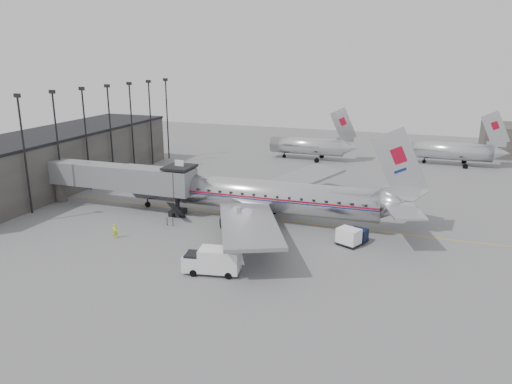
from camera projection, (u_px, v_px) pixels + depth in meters
ground at (235, 233)px, 57.53m from camera, size 160.00×160.00×0.00m
terminal at (53, 160)px, 76.46m from camera, size 12.00×46.00×8.00m
apron_line at (275, 220)px, 62.00m from camera, size 60.00×0.15×0.01m
jet_bridge at (127, 178)px, 65.08m from camera, size 21.00×6.20×7.10m
floodlight_masts at (99, 132)px, 75.89m from camera, size 0.90×42.25×15.25m
distant_aircraft_near at (308, 145)px, 95.41m from camera, size 16.39×3.20×10.26m
distant_aircraft_mid at (452, 150)px, 90.65m from camera, size 16.39×3.20×10.26m
airliner at (257, 195)px, 61.29m from camera, size 39.42×36.55×12.47m
service_van at (212, 260)px, 46.73m from camera, size 5.60×2.95×2.51m
baggage_cart_navy at (359, 235)px, 54.66m from camera, size 2.24×1.94×1.50m
baggage_cart_white at (349, 237)px, 53.59m from camera, size 2.95×2.66×1.89m
ramp_worker at (115, 231)px, 55.74m from camera, size 0.71×0.65×1.62m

